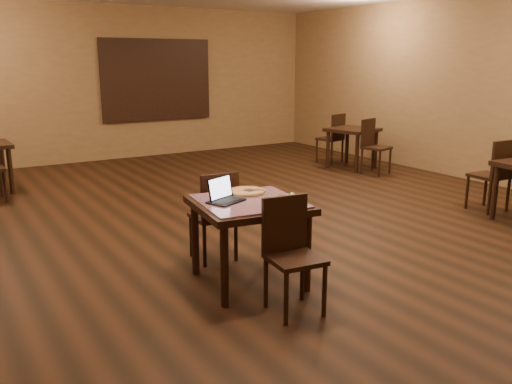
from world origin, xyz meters
TOP-DOWN VIEW (x-y plane):
  - ground at (0.00, 0.00)m, footprint 10.00×10.00m
  - wall_back at (0.00, 5.00)m, footprint 8.00×0.02m
  - wall_right at (4.00, 0.00)m, footprint 0.02×10.00m
  - mural at (0.50, 4.96)m, footprint 2.34×0.05m
  - tiled_table at (-1.36, -1.79)m, footprint 1.03×1.03m
  - chair_main_near at (-1.35, -2.41)m, footprint 0.44×0.44m
  - chair_main_far at (-1.36, -1.17)m, footprint 0.41×0.41m
  - laptop at (-1.56, -1.69)m, footprint 0.36×0.34m
  - plate at (-1.14, -1.97)m, footprint 0.28×0.28m
  - pizza_slice at (-1.14, -1.97)m, footprint 0.29×0.29m
  - pizza_pan at (-1.24, -1.55)m, footprint 0.40×0.40m
  - pizza_whole at (-1.24, -1.55)m, footprint 0.35×0.35m
  - spatula at (-1.22, -1.57)m, footprint 0.15×0.25m
  - napkin_roll at (-0.96, -1.93)m, footprint 0.05×0.15m
  - other_table_a at (3.00, 1.78)m, footprint 0.96×0.96m
  - other_table_a_chair_near at (2.98, 1.22)m, footprint 0.51×0.51m
  - other_table_a_chair_far at (3.02, 2.34)m, footprint 0.51×0.51m
  - other_table_c_chair_far at (2.57, -1.47)m, footprint 0.44×0.44m

SIDE VIEW (x-z plane):
  - ground at x=0.00m, z-range 0.00..0.00m
  - chair_main_far at x=-1.36m, z-range 0.06..0.97m
  - chair_main_near at x=-1.35m, z-range 0.06..0.97m
  - other_table_a_chair_near at x=2.98m, z-range 0.06..1.01m
  - other_table_a_chair_far at x=3.02m, z-range 0.06..1.01m
  - other_table_c_chair_far at x=2.57m, z-range 0.06..1.02m
  - other_table_a at x=3.00m, z-range 0.24..0.98m
  - tiled_table at x=-1.36m, z-range 0.28..1.04m
  - pizza_pan at x=-1.24m, z-range 0.76..0.77m
  - plate at x=-1.14m, z-range 0.76..0.78m
  - napkin_roll at x=-0.96m, z-range 0.76..0.80m
  - pizza_whole at x=-1.24m, z-range 0.77..0.79m
  - pizza_slice at x=-1.14m, z-range 0.77..0.80m
  - spatula at x=-1.22m, z-range 0.79..0.79m
  - laptop at x=-1.56m, z-range 0.71..0.92m
  - wall_back at x=0.00m, z-range 0.00..3.00m
  - wall_right at x=4.00m, z-range 0.00..3.00m
  - mural at x=0.50m, z-range 0.73..2.37m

